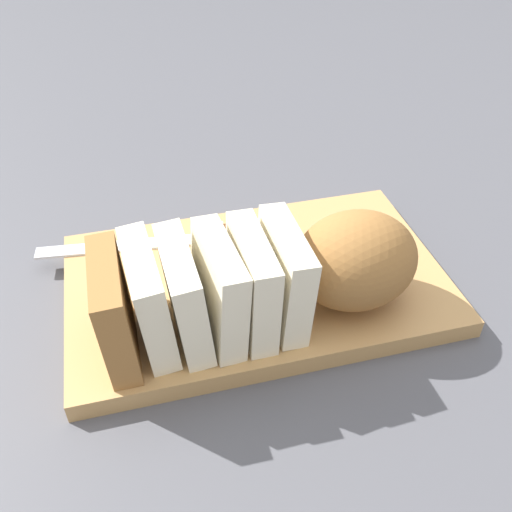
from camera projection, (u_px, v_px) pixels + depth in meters
The scene contains 7 objects.
ground_plane at pixel (256, 290), 0.68m from camera, with size 3.00×3.00×0.00m, color #4C4C51.
cutting_board at pixel (256, 283), 0.67m from camera, with size 0.44×0.27×0.02m, color tan.
bread_loaf at pixel (273, 277), 0.59m from camera, with size 0.34×0.12×0.11m.
bread_knife at pixel (202, 235), 0.72m from camera, with size 0.28×0.06×0.02m.
crumb_near_knife at pixel (242, 314), 0.62m from camera, with size 0.00×0.00×0.00m, color #996633.
crumb_near_loaf at pixel (214, 286), 0.65m from camera, with size 0.01×0.01×0.01m, color #996633.
crumb_stray_left at pixel (206, 260), 0.69m from camera, with size 0.00×0.00×0.00m, color #996633.
Camera 1 is at (0.14, 0.48, 0.46)m, focal length 40.05 mm.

